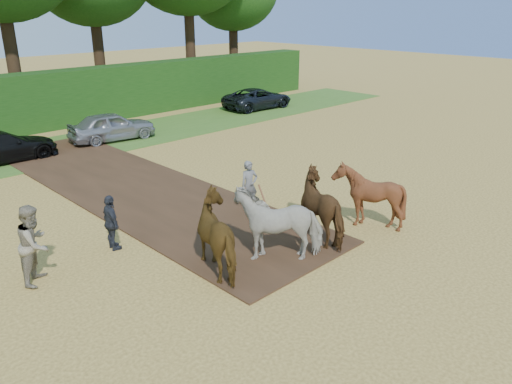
# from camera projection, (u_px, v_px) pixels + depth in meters

# --- Properties ---
(ground) EXTENTS (120.00, 120.00, 0.00)m
(ground) POSITION_uv_depth(u_px,v_px,m) (230.00, 270.00, 12.64)
(ground) COLOR gold
(ground) RESTS_ON ground
(earth_strip) EXTENTS (4.50, 17.00, 0.05)m
(earth_strip) POSITION_uv_depth(u_px,v_px,m) (134.00, 187.00, 18.29)
(earth_strip) COLOR #472D1C
(earth_strip) RESTS_ON ground
(grass_verge) EXTENTS (50.00, 5.00, 0.03)m
(grass_verge) POSITION_uv_depth(u_px,v_px,m) (19.00, 157.00, 21.99)
(grass_verge) COLOR #38601E
(grass_verge) RESTS_ON ground
(spectator_near) EXTENTS (1.20, 1.21, 1.97)m
(spectator_near) POSITION_uv_depth(u_px,v_px,m) (35.00, 244.00, 11.84)
(spectator_near) COLOR #9E967C
(spectator_near) RESTS_ON ground
(spectator_far) EXTENTS (0.52, 0.97, 1.57)m
(spectator_far) POSITION_uv_depth(u_px,v_px,m) (111.00, 223.00, 13.47)
(spectator_far) COLOR #22252D
(spectator_far) RESTS_ON ground
(plough_team) EXTENTS (6.71, 4.81, 1.94)m
(plough_team) POSITION_uv_depth(u_px,v_px,m) (302.00, 213.00, 13.67)
(plough_team) COLOR brown
(plough_team) RESTS_ON ground
(parked_cars) EXTENTS (35.12, 3.07, 1.42)m
(parked_cars) POSITION_uv_depth(u_px,v_px,m) (20.00, 141.00, 21.93)
(parked_cars) COLOR #AEB2B5
(parked_cars) RESTS_ON ground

